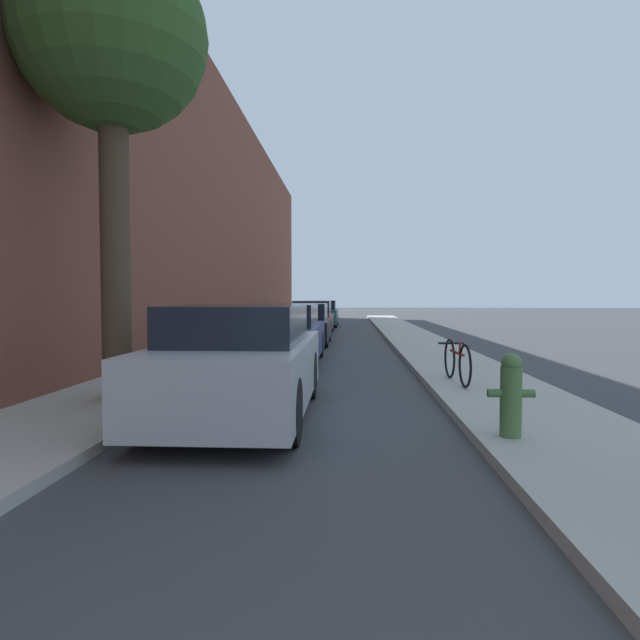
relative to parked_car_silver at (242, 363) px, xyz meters
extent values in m
plane|color=#3D3D3F|center=(0.81, 8.12, -0.71)|extent=(120.00, 120.00, 0.00)
cube|color=#ADA89E|center=(-2.09, 8.12, -0.65)|extent=(2.00, 52.00, 0.12)
cube|color=#ADA89E|center=(3.71, 8.12, -0.65)|extent=(2.00, 52.00, 0.12)
cube|color=brown|center=(-3.44, 8.12, 3.92)|extent=(0.70, 52.00, 9.26)
cylinder|color=black|center=(-0.77, 1.34, -0.35)|extent=(0.22, 0.72, 0.72)
cylinder|color=black|center=(0.77, 1.34, -0.35)|extent=(0.22, 0.72, 0.72)
cylinder|color=black|center=(-0.77, -1.27, -0.35)|extent=(0.22, 0.72, 0.72)
cylinder|color=black|center=(0.77, -1.27, -0.35)|extent=(0.22, 0.72, 0.72)
cube|color=silver|center=(0.00, 0.03, -0.11)|extent=(1.74, 4.21, 0.79)
cube|color=black|center=(0.00, -0.13, 0.52)|extent=(1.53, 2.19, 0.47)
cylinder|color=black|center=(-0.94, 6.93, -0.38)|extent=(0.22, 0.66, 0.66)
cylinder|color=black|center=(0.60, 6.93, -0.38)|extent=(0.22, 0.66, 0.66)
cylinder|color=black|center=(-0.94, 4.10, -0.38)|extent=(0.22, 0.66, 0.66)
cylinder|color=black|center=(0.60, 4.10, -0.38)|extent=(0.22, 0.66, 0.66)
cube|color=navy|center=(-0.17, 5.52, -0.16)|extent=(1.75, 4.55, 0.73)
cube|color=black|center=(-0.17, 5.33, 0.45)|extent=(1.54, 2.37, 0.49)
cylinder|color=black|center=(-1.00, 11.89, -0.35)|extent=(0.22, 0.71, 0.71)
cylinder|color=black|center=(0.63, 11.89, -0.35)|extent=(0.22, 0.71, 0.71)
cylinder|color=black|center=(-1.00, 9.40, -0.35)|extent=(0.22, 0.71, 0.71)
cylinder|color=black|center=(0.63, 9.40, -0.35)|extent=(0.22, 0.71, 0.71)
cube|color=black|center=(-0.18, 10.64, -0.21)|extent=(1.85, 4.02, 0.60)
cube|color=black|center=(-0.18, 10.48, 0.36)|extent=(1.63, 2.09, 0.54)
cylinder|color=black|center=(-0.93, 17.17, -0.35)|extent=(0.22, 0.72, 0.72)
cylinder|color=black|center=(0.57, 17.17, -0.35)|extent=(0.22, 0.72, 0.72)
cylinder|color=black|center=(-0.93, 14.53, -0.35)|extent=(0.22, 0.72, 0.72)
cylinder|color=black|center=(0.57, 14.53, -0.35)|extent=(0.22, 0.72, 0.72)
cube|color=maroon|center=(-0.18, 15.85, -0.21)|extent=(1.71, 4.26, 0.60)
cube|color=black|center=(-0.18, 15.68, 0.39)|extent=(1.50, 2.21, 0.59)
cylinder|color=black|center=(-0.90, 22.50, -0.38)|extent=(0.22, 0.65, 0.65)
cylinder|color=black|center=(0.66, 22.50, -0.38)|extent=(0.22, 0.65, 0.65)
cylinder|color=black|center=(-0.90, 19.82, -0.38)|extent=(0.22, 0.65, 0.65)
cylinder|color=black|center=(0.66, 19.82, -0.38)|extent=(0.22, 0.65, 0.65)
cube|color=#1E6066|center=(-0.12, 21.16, -0.16)|extent=(1.76, 4.32, 0.73)
cube|color=black|center=(-0.12, 20.98, 0.43)|extent=(1.55, 2.25, 0.46)
cylinder|color=#4C3A2B|center=(-1.93, 0.63, 1.60)|extent=(0.41, 0.41, 4.38)
sphere|color=#335623|center=(-1.93, 0.63, 4.52)|extent=(2.66, 2.66, 2.66)
cylinder|color=#47703D|center=(3.06, -1.24, -0.22)|extent=(0.22, 0.22, 0.73)
sphere|color=#47703D|center=(3.06, -1.24, 0.18)|extent=(0.21, 0.21, 0.21)
cylinder|color=#47703D|center=(2.90, -1.24, -0.14)|extent=(0.14, 0.09, 0.09)
cylinder|color=#47703D|center=(3.23, -1.24, -0.14)|extent=(0.14, 0.09, 0.09)
torus|color=black|center=(3.17, 2.72, -0.24)|extent=(0.08, 0.70, 0.70)
torus|color=black|center=(3.23, 1.71, -0.24)|extent=(0.08, 0.70, 0.70)
cube|color=maroon|center=(3.20, 2.22, -0.08)|extent=(0.08, 0.85, 0.04)
cylinder|color=maroon|center=(3.21, 2.03, 0.02)|extent=(0.04, 0.04, 0.19)
cube|color=black|center=(3.18, 2.64, 0.04)|extent=(0.44, 0.06, 0.04)
camera|label=1|loc=(1.40, -6.79, 0.86)|focal=29.86mm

